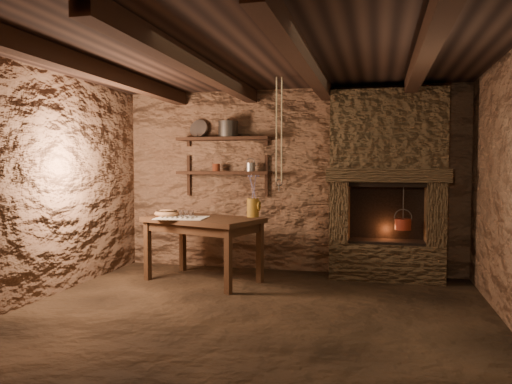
% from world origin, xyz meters
% --- Properties ---
extents(floor, '(4.50, 4.50, 0.00)m').
position_xyz_m(floor, '(0.00, 0.00, 0.00)').
color(floor, black).
rests_on(floor, ground).
extents(back_wall, '(4.50, 0.04, 2.40)m').
position_xyz_m(back_wall, '(0.00, 2.00, 1.20)').
color(back_wall, brown).
rests_on(back_wall, floor).
extents(front_wall, '(4.50, 0.04, 2.40)m').
position_xyz_m(front_wall, '(0.00, -2.00, 1.20)').
color(front_wall, brown).
rests_on(front_wall, floor).
extents(left_wall, '(0.04, 4.00, 2.40)m').
position_xyz_m(left_wall, '(-2.25, 0.00, 1.20)').
color(left_wall, brown).
rests_on(left_wall, floor).
extents(ceiling, '(4.50, 4.00, 0.04)m').
position_xyz_m(ceiling, '(0.00, 0.00, 2.40)').
color(ceiling, black).
rests_on(ceiling, back_wall).
extents(beam_far_left, '(0.14, 3.95, 0.16)m').
position_xyz_m(beam_far_left, '(-1.50, 0.00, 2.31)').
color(beam_far_left, black).
rests_on(beam_far_left, ceiling).
extents(beam_mid_left, '(0.14, 3.95, 0.16)m').
position_xyz_m(beam_mid_left, '(-0.50, 0.00, 2.31)').
color(beam_mid_left, black).
rests_on(beam_mid_left, ceiling).
extents(beam_mid_right, '(0.14, 3.95, 0.16)m').
position_xyz_m(beam_mid_right, '(0.50, 0.00, 2.31)').
color(beam_mid_right, black).
rests_on(beam_mid_right, ceiling).
extents(beam_far_right, '(0.14, 3.95, 0.16)m').
position_xyz_m(beam_far_right, '(1.50, 0.00, 2.31)').
color(beam_far_right, black).
rests_on(beam_far_right, ceiling).
extents(shelf_lower, '(1.25, 0.30, 0.04)m').
position_xyz_m(shelf_lower, '(-0.85, 1.84, 1.30)').
color(shelf_lower, black).
rests_on(shelf_lower, back_wall).
extents(shelf_upper, '(1.25, 0.30, 0.04)m').
position_xyz_m(shelf_upper, '(-0.85, 1.84, 1.75)').
color(shelf_upper, black).
rests_on(shelf_upper, back_wall).
extents(hearth, '(1.43, 0.51, 2.30)m').
position_xyz_m(hearth, '(1.25, 1.77, 1.23)').
color(hearth, '#382A1C').
rests_on(hearth, floor).
extents(work_table, '(1.53, 1.18, 0.77)m').
position_xyz_m(work_table, '(-0.89, 1.12, 0.42)').
color(work_table, black).
rests_on(work_table, floor).
extents(linen_cloth, '(0.62, 0.52, 0.01)m').
position_xyz_m(linen_cloth, '(-1.11, 1.00, 0.78)').
color(linen_cloth, white).
rests_on(linen_cloth, work_table).
extents(pewter_cutlery_row, '(0.50, 0.23, 0.01)m').
position_xyz_m(pewter_cutlery_row, '(-1.11, 0.98, 0.79)').
color(pewter_cutlery_row, gray).
rests_on(pewter_cutlery_row, linen_cloth).
extents(drinking_glasses, '(0.19, 0.06, 0.07)m').
position_xyz_m(drinking_glasses, '(-1.09, 1.11, 0.82)').
color(drinking_glasses, white).
rests_on(drinking_glasses, linen_cloth).
extents(stoneware_jug, '(0.16, 0.15, 0.52)m').
position_xyz_m(stoneware_jug, '(-0.32, 1.33, 0.99)').
color(stoneware_jug, '#90641B').
rests_on(stoneware_jug, work_table).
extents(wooden_bowl, '(0.36, 0.36, 0.11)m').
position_xyz_m(wooden_bowl, '(-1.37, 1.14, 0.81)').
color(wooden_bowl, '#A87448').
rests_on(wooden_bowl, work_table).
extents(iron_stockpot, '(0.28, 0.28, 0.19)m').
position_xyz_m(iron_stockpot, '(-0.79, 1.84, 1.87)').
color(iron_stockpot, '#302E2B').
rests_on(iron_stockpot, shelf_upper).
extents(tin_pan, '(0.27, 0.15, 0.25)m').
position_xyz_m(tin_pan, '(-1.24, 1.94, 1.90)').
color(tin_pan, '#989893').
rests_on(tin_pan, shelf_upper).
extents(small_kettle, '(0.17, 0.14, 0.17)m').
position_xyz_m(small_kettle, '(-0.49, 1.84, 1.38)').
color(small_kettle, '#989893').
rests_on(small_kettle, shelf_lower).
extents(rusty_tin, '(0.12, 0.12, 0.10)m').
position_xyz_m(rusty_tin, '(-0.96, 1.84, 1.37)').
color(rusty_tin, '#521E10').
rests_on(rusty_tin, shelf_lower).
extents(red_pot, '(0.25, 0.25, 0.54)m').
position_xyz_m(red_pot, '(1.44, 1.72, 0.70)').
color(red_pot, maroon).
rests_on(red_pot, hearth).
extents(hanging_ropes, '(0.08, 0.08, 1.20)m').
position_xyz_m(hanging_ropes, '(0.05, 1.05, 1.80)').
color(hanging_ropes, beige).
rests_on(hanging_ropes, ceiling).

